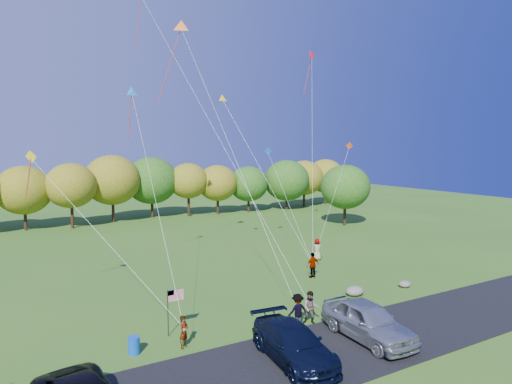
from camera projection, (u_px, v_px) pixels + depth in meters
ground at (278, 325)px, 25.03m from camera, size 140.00×140.00×0.00m
asphalt_lane at (324, 352)px, 21.59m from camera, size 44.00×6.00×0.06m
treeline at (110, 188)px, 54.78m from camera, size 75.84×26.99×8.26m
minivan_navy at (293, 343)px, 20.64m from camera, size 2.83×5.76×1.61m
minivan_silver at (368, 321)px, 22.95m from camera, size 2.45×5.64×1.89m
flyer_a at (184, 332)px, 22.11m from camera, size 0.70×0.66×1.60m
flyer_b at (311, 308)px, 25.06m from camera, size 1.12×1.10×1.82m
flyer_c at (298, 310)px, 24.61m from camera, size 1.23×0.76×1.84m
flyer_d at (313, 265)px, 33.82m from camera, size 1.11×0.48×1.89m
flyer_e at (317, 249)px, 39.03m from camera, size 1.08×1.04×1.86m
trash_barrel at (134, 346)px, 21.47m from camera, size 0.55×0.55×0.83m
flag_assembly at (173, 301)px, 23.47m from camera, size 0.90×0.58×2.43m
boulder_near at (355, 291)px, 29.80m from camera, size 1.26×0.99×0.63m
boulder_far at (405, 284)px, 31.57m from camera, size 0.89×0.74×0.46m
kites_aloft at (210, 53)px, 37.68m from camera, size 29.02×11.96×14.48m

